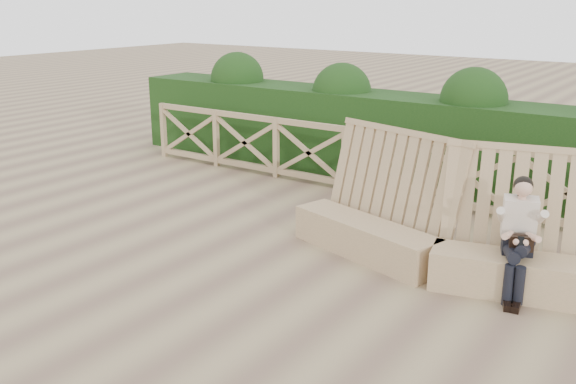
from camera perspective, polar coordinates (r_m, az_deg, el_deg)
The scene contains 5 objects.
ground at distance 7.88m, azimuth -3.45°, elevation -6.61°, with size 60.00×60.00×0.00m, color brown.
bench at distance 7.80m, azimuth 13.76°, elevation -4.21°, with size 4.17×1.27×1.58m.
woman at distance 7.35m, azimuth 19.83°, elevation -3.42°, with size 0.49×0.81×1.32m.
guardrail at distance 10.52m, azimuth 8.41°, elevation 2.45°, with size 10.10×0.09×1.10m.
hedge at distance 11.54m, azimuth 11.16°, elevation 4.59°, with size 12.00×1.20×1.50m, color black.
Camera 1 is at (4.53, -5.64, 3.13)m, focal length 40.00 mm.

